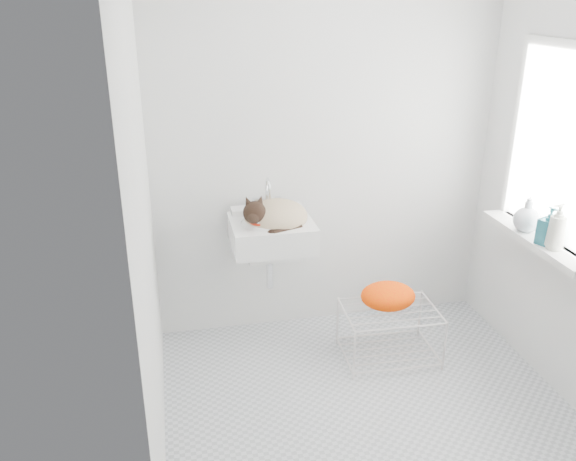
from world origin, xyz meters
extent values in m
cube|color=silver|center=(0.00, 0.00, 0.00)|extent=(2.20, 2.00, 0.02)
cube|color=white|center=(0.00, 1.00, 1.25)|extent=(2.20, 0.02, 2.50)
cube|color=white|center=(-1.10, 0.00, 1.25)|extent=(0.02, 2.00, 2.50)
cube|color=white|center=(1.09, 0.20, 1.35)|extent=(0.01, 0.80, 1.00)
cube|color=white|center=(1.07, 0.20, 1.35)|extent=(0.04, 0.90, 1.10)
cube|color=white|center=(1.01, 0.20, 0.83)|extent=(0.16, 0.88, 0.04)
cube|color=white|center=(-0.40, 0.74, 0.85)|extent=(0.49, 0.43, 0.20)
ellipsoid|color=#C5B289|center=(-0.37, 0.73, 0.88)|extent=(0.39, 0.34, 0.19)
sphere|color=black|center=(-0.51, 0.67, 0.97)|extent=(0.15, 0.15, 0.14)
torus|color=#AE1502|center=(-0.50, 0.66, 0.93)|extent=(0.13, 0.13, 0.05)
cube|color=silver|center=(0.28, 0.44, 0.15)|extent=(0.57, 0.41, 0.33)
ellipsoid|color=orange|center=(0.27, 0.48, 0.36)|extent=(0.34, 0.25, 0.14)
imported|color=silver|center=(1.00, 0.03, 0.85)|extent=(0.10, 0.10, 0.21)
imported|color=#1E6472|center=(1.00, 0.09, 0.85)|extent=(0.13, 0.13, 0.21)
imported|color=silver|center=(1.00, 0.29, 0.85)|extent=(0.21, 0.21, 0.19)
camera|label=1|loc=(-0.97, -2.49, 2.12)|focal=36.70mm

